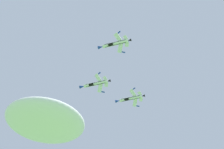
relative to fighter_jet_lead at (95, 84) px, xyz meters
name	(u,v)px	position (x,y,z in m)	size (l,w,h in m)	color
cloud_low_wispy	(46,121)	(-22.28, 113.10, 71.47)	(75.14, 57.37, 22.74)	white
fighter_jet_lead	(95,84)	(0.00, 0.00, 0.00)	(14.22, 10.55, 6.64)	white
fighter_jet_left_wing	(115,44)	(3.30, -21.74, 4.77)	(14.22, 10.73, 6.07)	white
fighter_jet_right_wing	(130,98)	(20.55, 5.96, 2.46)	(14.22, 10.76, 5.97)	white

